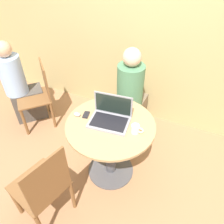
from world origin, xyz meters
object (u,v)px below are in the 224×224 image
laptop (110,117)px  chair_empty (44,188)px  person_seated (131,99)px  cell_phone (86,115)px

laptop → chair_empty: size_ratio=0.43×
chair_empty → person_seated: size_ratio=0.77×
person_seated → cell_phone: bearing=-106.9°
laptop → person_seated: (-0.03, 0.66, -0.27)m
cell_phone → chair_empty: size_ratio=0.11×
cell_phone → laptop: bearing=7.1°
chair_empty → laptop: bearing=68.7°
laptop → cell_phone: 0.25m
laptop → chair_empty: (-0.28, -0.71, -0.30)m
laptop → cell_phone: bearing=-172.9°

